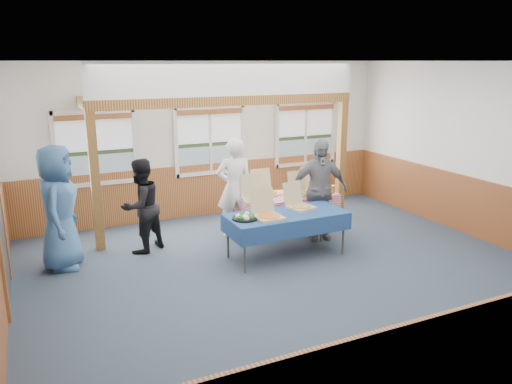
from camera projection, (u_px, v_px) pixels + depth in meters
floor at (289, 273)px, 7.78m from camera, size 8.00×8.00×0.00m
ceiling at (292, 61)px, 6.96m from camera, size 8.00×8.00×0.00m
wall_back at (209, 140)px, 10.44m from camera, size 8.00×0.00×8.00m
wall_front at (486, 252)px, 4.31m from camera, size 8.00×0.00×8.00m
wall_right at (484, 152)px, 9.01m from camera, size 0.00×8.00×8.00m
wainscot_back at (211, 189)px, 10.68m from camera, size 7.98×0.05×1.10m
wainscot_front at (471, 358)px, 4.60m from camera, size 7.98×0.05×1.10m
wainscot_left at (0, 288)px, 6.01m from camera, size 0.05×6.98×1.10m
wainscot_right at (477, 208)px, 9.27m from camera, size 0.05×6.98×1.10m
window_left at (96, 144)px, 9.44m from camera, size 1.56×0.10×1.46m
window_mid at (210, 136)px, 10.38m from camera, size 1.56×0.10×1.46m
window_right at (305, 130)px, 11.32m from camera, size 1.56×0.10×1.46m
post_left at (95, 183)px, 8.46m from camera, size 0.15×0.15×2.40m
post_right at (341, 159)px, 10.51m from camera, size 0.15×0.15×2.40m
cross_beam at (231, 101)px, 9.16m from camera, size 5.15×0.18×0.18m
table_left at (286, 216)px, 8.27m from camera, size 2.03×0.94×0.76m
table_right at (288, 198)px, 9.41m from camera, size 2.02×1.42×0.76m
pizza_box_a at (268, 214)px, 7.98m from camera, size 0.42×0.51×0.45m
pizza_box_b at (300, 205)px, 8.52m from camera, size 0.48×0.55×0.43m
pizza_box_c at (254, 197)px, 8.98m from camera, size 0.50×0.57×0.45m
pizza_box_d at (266, 191)px, 9.40m from camera, size 0.44×0.53×0.45m
pizza_box_e at (301, 191)px, 9.41m from camera, size 0.38×0.47×0.41m
pizza_box_f at (314, 186)px, 9.77m from camera, size 0.46×0.53×0.43m
veggie_tray at (245, 217)px, 7.94m from camera, size 0.41×0.41×0.09m
drink_glass at (333, 189)px, 9.50m from camera, size 0.07×0.07×0.15m
woman_white at (235, 188)px, 9.19m from camera, size 0.77×0.60×1.86m
woman_black at (141, 206)px, 8.48m from camera, size 0.99×0.93×1.63m
man_blue at (58, 208)px, 7.74m from camera, size 0.86×1.10×1.98m
person_grey at (319, 190)px, 9.09m from camera, size 1.17×0.70×1.86m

